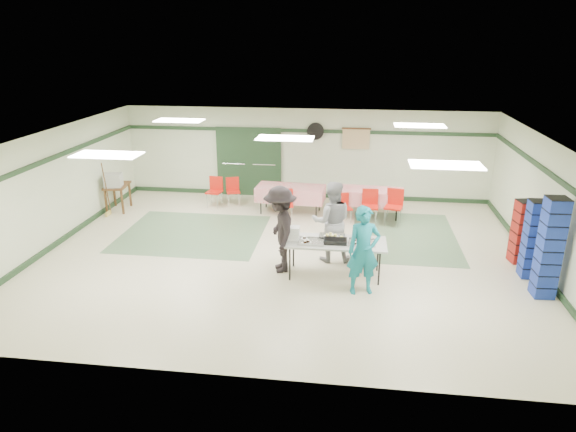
# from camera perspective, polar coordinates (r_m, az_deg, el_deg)

# --- Properties ---
(floor) EXTENTS (11.00, 11.00, 0.00)m
(floor) POSITION_cam_1_polar(r_m,az_deg,el_deg) (11.77, -0.30, -4.28)
(floor) COLOR beige
(floor) RESTS_ON ground
(ceiling) EXTENTS (11.00, 11.00, 0.00)m
(ceiling) POSITION_cam_1_polar(r_m,az_deg,el_deg) (10.96, -0.32, 8.75)
(ceiling) COLOR white
(ceiling) RESTS_ON wall_back
(wall_back) EXTENTS (11.00, 0.00, 11.00)m
(wall_back) POSITION_cam_1_polar(r_m,az_deg,el_deg) (15.61, 1.93, 6.93)
(wall_back) COLOR beige
(wall_back) RESTS_ON floor
(wall_front) EXTENTS (11.00, 0.00, 11.00)m
(wall_front) POSITION_cam_1_polar(r_m,az_deg,el_deg) (7.19, -5.21, -8.74)
(wall_front) COLOR beige
(wall_front) RESTS_ON floor
(wall_left) EXTENTS (0.00, 9.00, 9.00)m
(wall_left) POSITION_cam_1_polar(r_m,az_deg,el_deg) (13.18, -24.76, 2.75)
(wall_left) COLOR beige
(wall_left) RESTS_ON floor
(wall_right) EXTENTS (0.00, 9.00, 9.00)m
(wall_right) POSITION_cam_1_polar(r_m,az_deg,el_deg) (11.90, 26.94, 0.76)
(wall_right) COLOR beige
(wall_right) RESTS_ON floor
(trim_back) EXTENTS (11.00, 0.06, 0.10)m
(trim_back) POSITION_cam_1_polar(r_m,az_deg,el_deg) (15.45, 1.95, 9.44)
(trim_back) COLOR #1F3920
(trim_back) RESTS_ON wall_back
(baseboard_back) EXTENTS (11.00, 0.06, 0.12)m
(baseboard_back) POSITION_cam_1_polar(r_m,az_deg,el_deg) (15.91, 1.87, 2.37)
(baseboard_back) COLOR #1F3920
(baseboard_back) RESTS_ON floor
(trim_left) EXTENTS (0.06, 9.00, 0.10)m
(trim_left) POSITION_cam_1_polar(r_m,az_deg,el_deg) (13.00, -25.08, 5.70)
(trim_left) COLOR #1F3920
(trim_left) RESTS_ON wall_back
(baseboard_left) EXTENTS (0.06, 9.00, 0.12)m
(baseboard_left) POSITION_cam_1_polar(r_m,az_deg,el_deg) (13.56, -23.89, -2.47)
(baseboard_left) COLOR #1F3920
(baseboard_left) RESTS_ON floor
(trim_right) EXTENTS (0.06, 9.00, 0.10)m
(trim_right) POSITION_cam_1_polar(r_m,az_deg,el_deg) (11.71, 27.32, 4.01)
(trim_right) COLOR #1F3920
(trim_right) RESTS_ON wall_back
(baseboard_right) EXTENTS (0.06, 9.00, 0.12)m
(baseboard_right) POSITION_cam_1_polar(r_m,az_deg,el_deg) (12.32, 25.90, -4.92)
(baseboard_right) COLOR #1F3920
(baseboard_right) RESTS_ON floor
(green_patch_a) EXTENTS (3.50, 3.00, 0.01)m
(green_patch_a) POSITION_cam_1_polar(r_m,az_deg,el_deg) (13.20, -10.52, -1.89)
(green_patch_a) COLOR #5D7E5C
(green_patch_a) RESTS_ON floor
(green_patch_b) EXTENTS (2.50, 3.50, 0.01)m
(green_patch_b) POSITION_cam_1_polar(r_m,az_deg,el_deg) (13.13, 12.82, -2.18)
(green_patch_b) COLOR #5D7E5C
(green_patch_b) RESTS_ON floor
(double_door_left) EXTENTS (0.90, 0.06, 2.10)m
(double_door_left) POSITION_cam_1_polar(r_m,az_deg,el_deg) (15.98, -6.02, 6.02)
(double_door_left) COLOR gray
(double_door_left) RESTS_ON floor
(double_door_right) EXTENTS (0.90, 0.06, 2.10)m
(double_door_right) POSITION_cam_1_polar(r_m,az_deg,el_deg) (15.79, -2.64, 5.94)
(double_door_right) COLOR gray
(double_door_right) RESTS_ON floor
(door_frame) EXTENTS (2.00, 0.03, 2.15)m
(door_frame) POSITION_cam_1_polar(r_m,az_deg,el_deg) (15.86, -4.37, 5.97)
(door_frame) COLOR #1F3920
(door_frame) RESTS_ON floor
(wall_fan) EXTENTS (0.50, 0.10, 0.50)m
(wall_fan) POSITION_cam_1_polar(r_m,az_deg,el_deg) (15.39, 3.07, 9.39)
(wall_fan) COLOR black
(wall_fan) RESTS_ON wall_back
(scroll_banner) EXTENTS (0.80, 0.02, 0.60)m
(scroll_banner) POSITION_cam_1_polar(r_m,az_deg,el_deg) (15.38, 7.56, 8.48)
(scroll_banner) COLOR #CAB97E
(scroll_banner) RESTS_ON wall_back
(serving_table) EXTENTS (2.08, 0.85, 0.76)m
(serving_table) POSITION_cam_1_polar(r_m,az_deg,el_deg) (10.53, 5.27, -3.04)
(serving_table) COLOR #B7B6B1
(serving_table) RESTS_ON floor
(sheet_tray_right) EXTENTS (0.53, 0.40, 0.02)m
(sheet_tray_right) POSITION_cam_1_polar(r_m,az_deg,el_deg) (10.49, 8.22, -2.97)
(sheet_tray_right) COLOR silver
(sheet_tray_right) RESTS_ON serving_table
(sheet_tray_mid) EXTENTS (0.54, 0.41, 0.02)m
(sheet_tray_mid) POSITION_cam_1_polar(r_m,az_deg,el_deg) (10.68, 4.91, -2.41)
(sheet_tray_mid) COLOR silver
(sheet_tray_mid) RESTS_ON serving_table
(sheet_tray_left) EXTENTS (0.54, 0.41, 0.02)m
(sheet_tray_left) POSITION_cam_1_polar(r_m,az_deg,el_deg) (10.45, 2.58, -2.87)
(sheet_tray_left) COLOR silver
(sheet_tray_left) RESTS_ON serving_table
(baking_pan) EXTENTS (0.47, 0.29, 0.08)m
(baking_pan) POSITION_cam_1_polar(r_m,az_deg,el_deg) (10.44, 5.29, -2.78)
(baking_pan) COLOR black
(baking_pan) RESTS_ON serving_table
(foam_box_stack) EXTENTS (0.25, 0.23, 0.28)m
(foam_box_stack) POSITION_cam_1_polar(r_m,az_deg,el_deg) (10.52, 0.61, -1.92)
(foam_box_stack) COLOR white
(foam_box_stack) RESTS_ON serving_table
(volunteer_teal) EXTENTS (0.73, 0.57, 1.75)m
(volunteer_teal) POSITION_cam_1_polar(r_m,az_deg,el_deg) (9.86, 8.39, -3.82)
(volunteer_teal) COLOR #137384
(volunteer_teal) RESTS_ON floor
(volunteer_grey) EXTENTS (0.94, 0.77, 1.81)m
(volunteer_grey) POSITION_cam_1_polar(r_m,az_deg,el_deg) (11.20, 4.88, -0.63)
(volunteer_grey) COLOR gray
(volunteer_grey) RESTS_ON floor
(volunteer_dark) EXTENTS (0.98, 1.33, 1.85)m
(volunteer_dark) POSITION_cam_1_polar(r_m,az_deg,el_deg) (10.66, -0.88, -1.51)
(volunteer_dark) COLOR black
(volunteer_dark) RESTS_ON floor
(dining_table_a) EXTENTS (1.84, 0.93, 0.77)m
(dining_table_a) POSITION_cam_1_polar(r_m,az_deg,el_deg) (14.25, 9.09, 2.21)
(dining_table_a) COLOR red
(dining_table_a) RESTS_ON floor
(dining_table_b) EXTENTS (1.92, 0.95, 0.77)m
(dining_table_b) POSITION_cam_1_polar(r_m,az_deg,el_deg) (14.34, 0.27, 2.58)
(dining_table_b) COLOR red
(dining_table_b) RESTS_ON floor
(chair_a) EXTENTS (0.43, 0.43, 0.91)m
(chair_a) POSITION_cam_1_polar(r_m,az_deg,el_deg) (13.72, 9.09, 1.48)
(chair_a) COLOR red
(chair_a) RESTS_ON floor
(chair_b) EXTENTS (0.48, 0.48, 0.78)m
(chair_b) POSITION_cam_1_polar(r_m,az_deg,el_deg) (13.72, 6.15, 1.25)
(chair_b) COLOR red
(chair_b) RESTS_ON floor
(chair_c) EXTENTS (0.53, 0.53, 0.94)m
(chair_c) POSITION_cam_1_polar(r_m,az_deg,el_deg) (13.75, 11.72, 1.45)
(chair_c) COLOR red
(chair_c) RESTS_ON floor
(chair_d) EXTENTS (0.44, 0.44, 0.83)m
(chair_d) POSITION_cam_1_polar(r_m,az_deg,el_deg) (13.83, -0.23, 1.66)
(chair_d) COLOR red
(chair_d) RESTS_ON floor
(chair_loose_a) EXTENTS (0.48, 0.48, 0.81)m
(chair_loose_a) POSITION_cam_1_polar(r_m,az_deg,el_deg) (15.12, -6.14, 3.07)
(chair_loose_a) COLOR red
(chair_loose_a) RESTS_ON floor
(chair_loose_b) EXTENTS (0.46, 0.46, 0.87)m
(chair_loose_b) POSITION_cam_1_polar(r_m,az_deg,el_deg) (15.05, -8.10, 3.05)
(chair_loose_b) COLOR red
(chair_loose_b) RESTS_ON floor
(crate_stack_blue_a) EXTENTS (0.37, 0.37, 1.65)m
(crate_stack_blue_a) POSITION_cam_1_polar(r_m,az_deg,el_deg) (11.54, 25.62, -2.37)
(crate_stack_blue_a) COLOR #1A2F9E
(crate_stack_blue_a) RESTS_ON floor
(crate_stack_red) EXTENTS (0.42, 0.42, 1.42)m
(crate_stack_red) POSITION_cam_1_polar(r_m,az_deg,el_deg) (12.23, 24.56, -1.62)
(crate_stack_red) COLOR #A22410
(crate_stack_red) RESTS_ON floor
(crate_stack_blue_b) EXTENTS (0.40, 0.40, 1.98)m
(crate_stack_blue_b) POSITION_cam_1_polar(r_m,az_deg,el_deg) (10.73, 27.06, -3.22)
(crate_stack_blue_b) COLOR #1A2F9E
(crate_stack_blue_b) RESTS_ON floor
(printer_table) EXTENTS (0.67, 0.94, 0.74)m
(printer_table) POSITION_cam_1_polar(r_m,az_deg,el_deg) (15.31, -18.45, 2.93)
(printer_table) COLOR brown
(printer_table) RESTS_ON floor
(office_printer) EXTENTS (0.53, 0.49, 0.36)m
(office_printer) POSITION_cam_1_polar(r_m,az_deg,el_deg) (15.09, -18.85, 3.78)
(office_printer) COLOR #A6A5A1
(office_printer) RESTS_ON printer_table
(broom) EXTENTS (0.08, 0.24, 1.48)m
(broom) POSITION_cam_1_polar(r_m,az_deg,el_deg) (14.91, -19.55, 2.91)
(broom) COLOR brown
(broom) RESTS_ON floor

